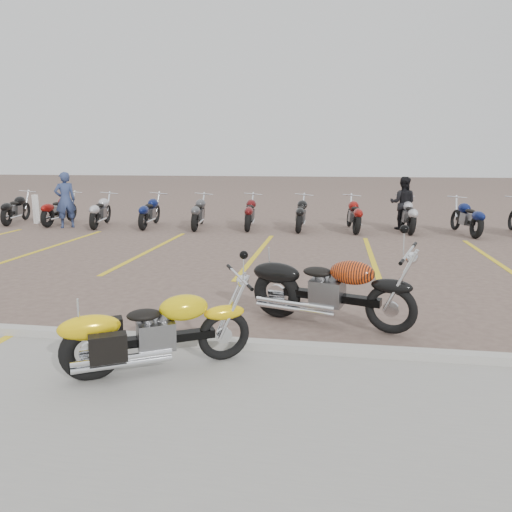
% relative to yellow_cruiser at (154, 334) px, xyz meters
% --- Properties ---
extents(ground, '(100.00, 100.00, 0.00)m').
position_rel_yellow_cruiser_xyz_m(ground, '(0.06, 2.76, -0.42)').
color(ground, '#755F54').
rests_on(ground, ground).
extents(concrete_apron, '(60.00, 5.00, 0.01)m').
position_rel_yellow_cruiser_xyz_m(concrete_apron, '(0.06, -1.74, -0.42)').
color(concrete_apron, '#9E9B93').
rests_on(concrete_apron, ground).
extents(curb, '(60.00, 0.18, 0.12)m').
position_rel_yellow_cruiser_xyz_m(curb, '(0.06, 0.76, -0.36)').
color(curb, '#ADAAA3').
rests_on(curb, ground).
extents(parking_stripes, '(38.00, 5.50, 0.01)m').
position_rel_yellow_cruiser_xyz_m(parking_stripes, '(0.06, 6.76, -0.42)').
color(parking_stripes, gold).
rests_on(parking_stripes, ground).
extents(yellow_cruiser, '(1.86, 1.12, 0.85)m').
position_rel_yellow_cruiser_xyz_m(yellow_cruiser, '(0.00, 0.00, 0.00)').
color(yellow_cruiser, black).
rests_on(yellow_cruiser, ground).
extents(flame_cruiser, '(2.27, 0.87, 0.96)m').
position_rel_yellow_cruiser_xyz_m(flame_cruiser, '(1.82, 1.83, 0.06)').
color(flame_cruiser, black).
rests_on(flame_cruiser, ground).
extents(person_a, '(0.78, 0.77, 1.81)m').
position_rel_yellow_cruiser_xyz_m(person_a, '(-6.79, 10.17, 0.48)').
color(person_a, navy).
rests_on(person_a, ground).
extents(person_b, '(0.92, 0.78, 1.67)m').
position_rel_yellow_cruiser_xyz_m(person_b, '(4.01, 11.53, 0.42)').
color(person_b, black).
rests_on(person_b, ground).
extents(bollard, '(0.19, 0.19, 1.00)m').
position_rel_yellow_cruiser_xyz_m(bollard, '(-8.36, 10.92, 0.08)').
color(bollard, white).
rests_on(bollard, ground).
extents(bg_bike_row, '(20.64, 2.06, 1.10)m').
position_rel_yellow_cruiser_xyz_m(bg_bike_row, '(0.78, 10.82, 0.13)').
color(bg_bike_row, black).
rests_on(bg_bike_row, ground).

